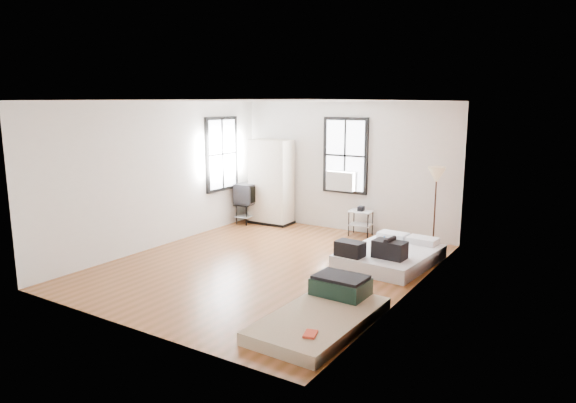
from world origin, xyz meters
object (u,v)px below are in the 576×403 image
Objects in this scene: mattress_bare at (325,311)px; side_table at (361,216)px; tv_stand at (248,195)px; mattress_main at (389,255)px; wardrobe at (271,182)px; floor_lamp at (436,179)px.

mattress_bare is 4.47m from side_table.
mattress_bare is 2.19× the size of tv_stand.
tv_stand is (-2.73, -0.32, 0.24)m from side_table.
side_table is at bearing 133.41° from mattress_main.
mattress_bare is 5.60m from wardrobe.
floor_lamp is 1.69× the size of tv_stand.
mattress_bare is at bearing -50.32° from wardrobe.
floor_lamp is (0.15, 4.16, 1.21)m from mattress_bare.
floor_lamp is at bearing -2.55° from side_table.
side_table is (2.23, 0.07, -0.55)m from wardrobe.
mattress_main reaches higher than mattress_bare.
side_table is (-1.23, 1.52, 0.26)m from mattress_main.
wardrobe reaches higher than side_table.
mattress_main is at bearing -103.06° from floor_lamp.
tv_stand reaches higher than side_table.
side_table is 0.68× the size of tv_stand.
side_table is at bearing 0.18° from wardrobe.
side_table is at bearing 110.21° from mattress_bare.
mattress_main is at bearing 95.59° from mattress_bare.
side_table is at bearing 177.45° from floor_lamp.
wardrobe reaches higher than tv_stand.
tv_stand reaches higher than mattress_main.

